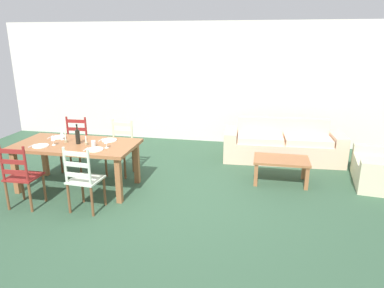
{
  "coord_description": "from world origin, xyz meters",
  "views": [
    {
      "loc": [
        1.37,
        -4.65,
        2.34
      ],
      "look_at": [
        0.34,
        0.47,
        0.75
      ],
      "focal_mm": 32.69,
      "sensor_mm": 36.0,
      "label": 1
    }
  ],
  "objects_px": {
    "dining_chair_near_left": "(21,176)",
    "wine_glass_far_left": "(62,133)",
    "dining_chair_far_right": "(120,148)",
    "coffee_table": "(281,162)",
    "wine_bottle": "(78,136)",
    "coffee_cup_primary": "(93,144)",
    "dining_chair_near_right": "(83,179)",
    "wine_glass_near_left": "(53,138)",
    "dining_chair_far_left": "(75,144)",
    "wine_glass_near_right": "(106,141)",
    "dining_table": "(76,149)",
    "couch": "(282,145)"
  },
  "relations": [
    {
      "from": "dining_chair_near_right",
      "to": "wine_glass_near_left",
      "type": "distance_m",
      "value": 1.03
    },
    {
      "from": "wine_glass_near_right",
      "to": "coffee_table",
      "type": "xyz_separation_m",
      "value": [
        2.63,
        0.98,
        -0.51
      ]
    },
    {
      "from": "dining_chair_far_right",
      "to": "coffee_table",
      "type": "bearing_deg",
      "value": 2.6
    },
    {
      "from": "wine_glass_near_left",
      "to": "wine_glass_far_left",
      "type": "xyz_separation_m",
      "value": [
        -0.03,
        0.3,
        0.0
      ]
    },
    {
      "from": "dining_chair_far_right",
      "to": "coffee_cup_primary",
      "type": "relative_size",
      "value": 10.67
    },
    {
      "from": "dining_table",
      "to": "dining_chair_far_right",
      "type": "bearing_deg",
      "value": 60.31
    },
    {
      "from": "wine_bottle",
      "to": "dining_table",
      "type": "bearing_deg",
      "value": 176.65
    },
    {
      "from": "dining_table",
      "to": "dining_chair_near_right",
      "type": "bearing_deg",
      "value": -56.1
    },
    {
      "from": "wine_glass_near_left",
      "to": "coffee_cup_primary",
      "type": "height_order",
      "value": "wine_glass_near_left"
    },
    {
      "from": "couch",
      "to": "wine_glass_near_left",
      "type": "bearing_deg",
      "value": -148.04
    },
    {
      "from": "dining_table",
      "to": "couch",
      "type": "height_order",
      "value": "couch"
    },
    {
      "from": "wine_bottle",
      "to": "wine_glass_far_left",
      "type": "relative_size",
      "value": 1.96
    },
    {
      "from": "wine_glass_near_left",
      "to": "coffee_table",
      "type": "distance_m",
      "value": 3.67
    },
    {
      "from": "wine_bottle",
      "to": "wine_glass_near_right",
      "type": "height_order",
      "value": "wine_bottle"
    },
    {
      "from": "dining_chair_near_left",
      "to": "wine_glass_near_left",
      "type": "distance_m",
      "value": 0.76
    },
    {
      "from": "dining_chair_far_right",
      "to": "wine_glass_near_right",
      "type": "relative_size",
      "value": 5.96
    },
    {
      "from": "couch",
      "to": "dining_table",
      "type": "bearing_deg",
      "value": -147.64
    },
    {
      "from": "couch",
      "to": "coffee_cup_primary",
      "type": "bearing_deg",
      "value": -143.64
    },
    {
      "from": "wine_glass_near_left",
      "to": "coffee_table",
      "type": "bearing_deg",
      "value": 16.16
    },
    {
      "from": "dining_table",
      "to": "dining_chair_near_left",
      "type": "relative_size",
      "value": 1.98
    },
    {
      "from": "dining_chair_far_left",
      "to": "coffee_table",
      "type": "distance_m",
      "value": 3.69
    },
    {
      "from": "dining_chair_near_left",
      "to": "wine_glass_far_left",
      "type": "xyz_separation_m",
      "value": [
        0.11,
        0.94,
        0.38
      ]
    },
    {
      "from": "dining_chair_near_left",
      "to": "dining_chair_near_right",
      "type": "bearing_deg",
      "value": 4.38
    },
    {
      "from": "dining_chair_near_left",
      "to": "wine_glass_near_left",
      "type": "height_order",
      "value": "dining_chair_near_left"
    },
    {
      "from": "dining_chair_near_right",
      "to": "wine_bottle",
      "type": "height_order",
      "value": "wine_bottle"
    },
    {
      "from": "wine_bottle",
      "to": "wine_glass_near_left",
      "type": "height_order",
      "value": "wine_bottle"
    },
    {
      "from": "dining_chair_near_left",
      "to": "wine_bottle",
      "type": "height_order",
      "value": "wine_bottle"
    },
    {
      "from": "dining_chair_far_right",
      "to": "coffee_cup_primary",
      "type": "distance_m",
      "value": 0.88
    },
    {
      "from": "dining_chair_near_left",
      "to": "wine_glass_near_right",
      "type": "xyz_separation_m",
      "value": [
        1.0,
        0.67,
        0.38
      ]
    },
    {
      "from": "dining_chair_far_left",
      "to": "wine_glass_near_right",
      "type": "height_order",
      "value": "dining_chair_far_left"
    },
    {
      "from": "wine_glass_near_right",
      "to": "coffee_table",
      "type": "relative_size",
      "value": 0.18
    },
    {
      "from": "coffee_cup_primary",
      "to": "couch",
      "type": "height_order",
      "value": "coffee_cup_primary"
    },
    {
      "from": "dining_chair_near_right",
      "to": "wine_glass_near_right",
      "type": "bearing_deg",
      "value": 81.29
    },
    {
      "from": "dining_chair_far_left",
      "to": "dining_table",
      "type": "bearing_deg",
      "value": -58.61
    },
    {
      "from": "dining_chair_far_left",
      "to": "couch",
      "type": "xyz_separation_m",
      "value": [
        3.76,
        1.29,
        -0.19
      ]
    },
    {
      "from": "coffee_cup_primary",
      "to": "wine_glass_far_left",
      "type": "bearing_deg",
      "value": 160.24
    },
    {
      "from": "dining_chair_far_right",
      "to": "couch",
      "type": "relative_size",
      "value": 0.41
    },
    {
      "from": "dining_table",
      "to": "wine_glass_near_left",
      "type": "xyz_separation_m",
      "value": [
        -0.29,
        -0.15,
        0.2
      ]
    },
    {
      "from": "dining_chair_near_right",
      "to": "dining_chair_far_right",
      "type": "bearing_deg",
      "value": 92.37
    },
    {
      "from": "wine_glass_near_right",
      "to": "wine_glass_far_left",
      "type": "height_order",
      "value": "same"
    },
    {
      "from": "wine_glass_near_right",
      "to": "wine_glass_far_left",
      "type": "distance_m",
      "value": 0.94
    },
    {
      "from": "dining_chair_far_left",
      "to": "wine_bottle",
      "type": "distance_m",
      "value": 1.02
    },
    {
      "from": "wine_bottle",
      "to": "wine_glass_near_right",
      "type": "distance_m",
      "value": 0.54
    },
    {
      "from": "dining_chair_near_left",
      "to": "wine_glass_near_left",
      "type": "relative_size",
      "value": 5.96
    },
    {
      "from": "wine_bottle",
      "to": "coffee_cup_primary",
      "type": "xyz_separation_m",
      "value": [
        0.3,
        -0.08,
        -0.07
      ]
    },
    {
      "from": "coffee_cup_primary",
      "to": "coffee_table",
      "type": "relative_size",
      "value": 0.1
    },
    {
      "from": "wine_glass_near_left",
      "to": "dining_chair_far_right",
      "type": "bearing_deg",
      "value": 51.27
    },
    {
      "from": "dining_chair_near_left",
      "to": "coffee_table",
      "type": "height_order",
      "value": "dining_chair_near_left"
    },
    {
      "from": "wine_glass_far_left",
      "to": "dining_chair_near_right",
      "type": "bearing_deg",
      "value": -47.31
    },
    {
      "from": "dining_table",
      "to": "wine_bottle",
      "type": "distance_m",
      "value": 0.21
    }
  ]
}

